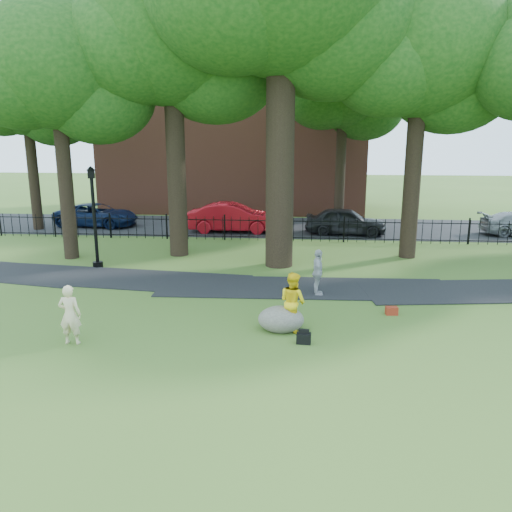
# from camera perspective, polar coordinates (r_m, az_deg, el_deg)

# --- Properties ---
(ground) EXTENTS (120.00, 120.00, 0.00)m
(ground) POSITION_cam_1_polar(r_m,az_deg,el_deg) (13.69, 1.22, -8.34)
(ground) COLOR #3A5D20
(ground) RESTS_ON ground
(footpath) EXTENTS (36.07, 3.85, 0.03)m
(footpath) POSITION_cam_1_polar(r_m,az_deg,el_deg) (17.35, 5.45, -3.68)
(footpath) COLOR black
(footpath) RESTS_ON ground
(street) EXTENTS (80.00, 7.00, 0.02)m
(street) POSITION_cam_1_polar(r_m,az_deg,el_deg) (29.15, 3.46, 3.31)
(street) COLOR black
(street) RESTS_ON ground
(iron_fence) EXTENTS (44.00, 0.04, 1.20)m
(iron_fence) POSITION_cam_1_polar(r_m,az_deg,el_deg) (25.11, 3.18, 3.08)
(iron_fence) COLOR black
(iron_fence) RESTS_ON ground
(brick_building) EXTENTS (18.00, 8.00, 12.00)m
(brick_building) POSITION_cam_1_polar(r_m,az_deg,el_deg) (37.03, -2.39, 14.77)
(brick_building) COLOR brown
(brick_building) RESTS_ON ground
(tree_row) EXTENTS (26.82, 7.96, 12.42)m
(tree_row) POSITION_cam_1_polar(r_m,az_deg,el_deg) (21.33, 4.55, 21.64)
(tree_row) COLOR black
(tree_row) RESTS_ON ground
(woman) EXTENTS (0.58, 0.39, 1.54)m
(woman) POSITION_cam_1_polar(r_m,az_deg,el_deg) (13.34, -20.49, -6.30)
(woman) COLOR beige
(woman) RESTS_ON ground
(man) EXTENTS (0.98, 0.98, 1.60)m
(man) POSITION_cam_1_polar(r_m,az_deg,el_deg) (13.42, 4.22, -5.19)
(man) COLOR yellow
(man) RESTS_ON ground
(pedestrian) EXTENTS (0.43, 0.93, 1.54)m
(pedestrian) POSITION_cam_1_polar(r_m,az_deg,el_deg) (16.42, 7.08, -1.90)
(pedestrian) COLOR #A2A1A6
(pedestrian) RESTS_ON ground
(boulder) EXTENTS (1.42, 1.19, 0.72)m
(boulder) POSITION_cam_1_polar(r_m,az_deg,el_deg) (13.51, 2.88, -7.01)
(boulder) COLOR #6C685A
(boulder) RESTS_ON ground
(lamppost) EXTENTS (0.40, 0.40, 4.02)m
(lamppost) POSITION_cam_1_polar(r_m,az_deg,el_deg) (20.66, -17.98, 4.09)
(lamppost) COLOR black
(lamppost) RESTS_ON ground
(backpack) EXTENTS (0.38, 0.25, 0.27)m
(backpack) POSITION_cam_1_polar(r_m,az_deg,el_deg) (12.80, 5.47, -9.35)
(backpack) COLOR black
(backpack) RESTS_ON ground
(red_bag) EXTENTS (0.36, 0.25, 0.24)m
(red_bag) POSITION_cam_1_polar(r_m,az_deg,el_deg) (15.25, 15.24, -6.06)
(red_bag) COLOR maroon
(red_bag) RESTS_ON ground
(red_sedan) EXTENTS (4.90, 1.77, 1.61)m
(red_sedan) POSITION_cam_1_polar(r_m,az_deg,el_deg) (27.50, -2.66, 4.41)
(red_sedan) COLOR #9F0C15
(red_sedan) RESTS_ON ground
(navy_van) EXTENTS (5.00, 2.72, 1.33)m
(navy_van) POSITION_cam_1_polar(r_m,az_deg,el_deg) (30.77, -17.75, 4.48)
(navy_van) COLOR #0B1838
(navy_van) RESTS_ON ground
(grey_car) EXTENTS (4.38, 2.02, 1.45)m
(grey_car) POSITION_cam_1_polar(r_m,az_deg,el_deg) (27.18, 10.21, 3.94)
(grey_car) COLOR black
(grey_car) RESTS_ON ground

